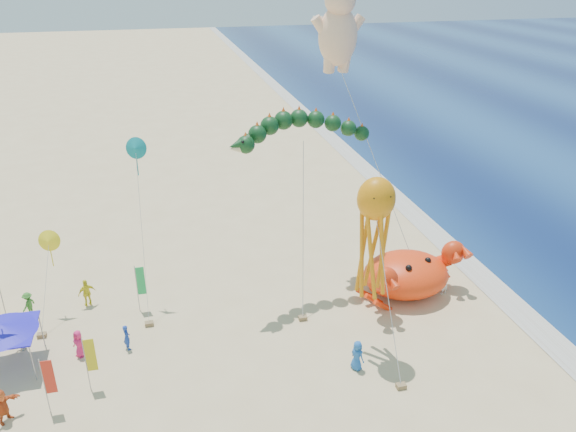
{
  "coord_description": "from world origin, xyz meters",
  "views": [
    {
      "loc": [
        -9.03,
        -26.59,
        20.09
      ],
      "look_at": [
        -2.0,
        2.0,
        6.5
      ],
      "focal_mm": 35.0,
      "sensor_mm": 36.0,
      "label": 1
    }
  ],
  "objects_px": {
    "cherub_kite": "(339,25)",
    "octopus_kite": "(374,229)",
    "crab_inflatable": "(407,273)",
    "canopy_blue": "(2,329)",
    "dragon_kite": "(301,134)"
  },
  "relations": [
    {
      "from": "cherub_kite",
      "to": "dragon_kite",
      "type": "bearing_deg",
      "value": -134.18
    },
    {
      "from": "cherub_kite",
      "to": "octopus_kite",
      "type": "distance_m",
      "value": 13.79
    },
    {
      "from": "dragon_kite",
      "to": "octopus_kite",
      "type": "height_order",
      "value": "dragon_kite"
    },
    {
      "from": "cherub_kite",
      "to": "octopus_kite",
      "type": "bearing_deg",
      "value": -96.7
    },
    {
      "from": "dragon_kite",
      "to": "cherub_kite",
      "type": "xyz_separation_m",
      "value": [
        3.24,
        3.34,
        5.77
      ]
    },
    {
      "from": "crab_inflatable",
      "to": "octopus_kite",
      "type": "relative_size",
      "value": 0.75
    },
    {
      "from": "cherub_kite",
      "to": "octopus_kite",
      "type": "relative_size",
      "value": 1.85
    },
    {
      "from": "octopus_kite",
      "to": "cherub_kite",
      "type": "bearing_deg",
      "value": 83.3
    },
    {
      "from": "crab_inflatable",
      "to": "octopus_kite",
      "type": "height_order",
      "value": "octopus_kite"
    },
    {
      "from": "octopus_kite",
      "to": "canopy_blue",
      "type": "xyz_separation_m",
      "value": [
        -19.29,
        2.87,
        -4.95
      ]
    },
    {
      "from": "dragon_kite",
      "to": "octopus_kite",
      "type": "relative_size",
      "value": 1.13
    },
    {
      "from": "crab_inflatable",
      "to": "canopy_blue",
      "type": "relative_size",
      "value": 2.14
    },
    {
      "from": "crab_inflatable",
      "to": "cherub_kite",
      "type": "bearing_deg",
      "value": 118.7
    },
    {
      "from": "dragon_kite",
      "to": "cherub_kite",
      "type": "bearing_deg",
      "value": 45.82
    },
    {
      "from": "crab_inflatable",
      "to": "octopus_kite",
      "type": "bearing_deg",
      "value": -134.66
    }
  ]
}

